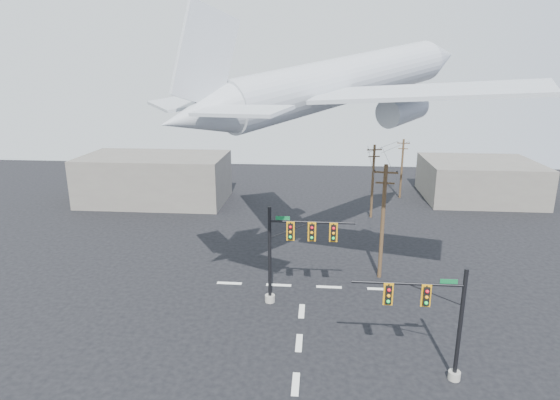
# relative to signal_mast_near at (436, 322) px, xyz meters

# --- Properties ---
(ground) EXTENTS (120.00, 120.00, 0.00)m
(ground) POSITION_rel_signal_mast_near_xyz_m (-7.50, -1.15, -3.57)
(ground) COLOR black
(ground) RESTS_ON ground
(lane_markings) EXTENTS (14.00, 21.20, 0.01)m
(lane_markings) POSITION_rel_signal_mast_near_xyz_m (-7.50, 4.18, -3.56)
(lane_markings) COLOR silver
(lane_markings) RESTS_ON ground
(signal_mast_near) EXTENTS (6.25, 0.73, 6.67)m
(signal_mast_near) POSITION_rel_signal_mast_near_xyz_m (0.00, 0.00, 0.00)
(signal_mast_near) COLOR gray
(signal_mast_near) RESTS_ON ground
(signal_mast_far) EXTENTS (6.38, 0.81, 7.36)m
(signal_mast_far) POSITION_rel_signal_mast_near_xyz_m (-8.42, 8.02, 0.56)
(signal_mast_far) COLOR gray
(signal_mast_far) RESTS_ON ground
(utility_pole_a) EXTENTS (1.90, 0.42, 9.51)m
(utility_pole_a) POSITION_rel_signal_mast_near_xyz_m (-1.33, 13.08, 1.40)
(utility_pole_a) COLOR #4C3820
(utility_pole_a) RESTS_ON ground
(utility_pole_b) EXTENTS (1.70, 0.50, 8.48)m
(utility_pole_b) POSITION_rel_signal_mast_near_xyz_m (-0.42, 29.29, 0.86)
(utility_pole_b) COLOR #4C3820
(utility_pole_b) RESTS_ON ground
(utility_pole_c) EXTENTS (1.61, 0.31, 7.85)m
(utility_pole_c) POSITION_rel_signal_mast_near_xyz_m (4.27, 38.18, 0.54)
(utility_pole_c) COLOR #4C3820
(utility_pole_c) RESTS_ON ground
(power_lines) EXTENTS (7.19, 25.11, 0.81)m
(power_lines) POSITION_rel_signal_mast_near_xyz_m (0.20, 25.99, 4.47)
(power_lines) COLOR black
(airliner) EXTENTS (25.15, 26.14, 8.16)m
(airliner) POSITION_rel_signal_mast_near_xyz_m (-4.78, 12.80, 12.17)
(airliner) COLOR #ABB1B8
(building_left) EXTENTS (18.00, 10.00, 6.00)m
(building_left) POSITION_rel_signal_mast_near_xyz_m (-27.50, 33.85, -0.57)
(building_left) COLOR #656159
(building_left) RESTS_ON ground
(building_right) EXTENTS (14.00, 12.00, 5.00)m
(building_right) POSITION_rel_signal_mast_near_xyz_m (14.50, 38.85, -1.07)
(building_right) COLOR #656159
(building_right) RESTS_ON ground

